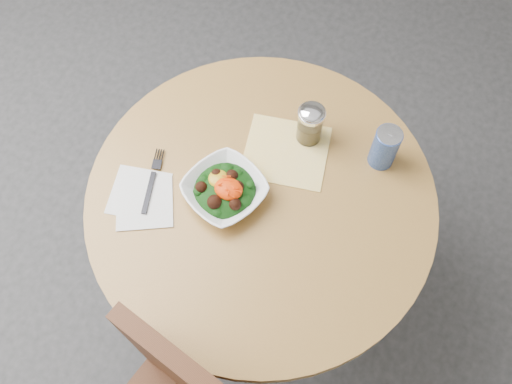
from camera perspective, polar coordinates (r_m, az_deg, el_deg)
ground at (r=2.15m, az=0.35°, el=-9.11°), size 6.00×6.00×0.00m
table at (r=1.63m, az=0.45°, el=-3.49°), size 0.90×0.90×0.75m
cloth_napkin at (r=1.51m, az=3.02°, el=4.04°), size 0.25×0.23×0.00m
paper_napkins at (r=1.48m, az=-11.35°, el=-0.61°), size 0.21×0.20×0.00m
salad_bowl at (r=1.43m, az=-3.14°, el=0.23°), size 0.26×0.26×0.07m
fork at (r=1.49m, az=-10.28°, el=1.35°), size 0.06×0.19×0.00m
spice_shaker at (r=1.49m, az=5.45°, el=6.80°), size 0.07×0.07×0.13m
beverage_can at (r=1.48m, az=12.76°, el=4.38°), size 0.07×0.07×0.13m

